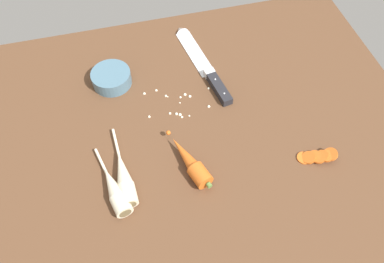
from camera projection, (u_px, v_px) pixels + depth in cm
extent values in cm
cube|color=brown|center=(190.00, 133.00, 100.62)|extent=(120.00, 90.00, 4.00)
cube|color=silver|center=(195.00, 53.00, 114.49)|extent=(7.64, 20.45, 0.50)
cone|color=silver|center=(181.00, 30.00, 120.29)|extent=(4.40, 3.61, 3.96)
cube|color=silver|center=(209.00, 73.00, 108.61)|extent=(3.23, 2.46, 2.20)
cube|color=#232328|center=(219.00, 89.00, 105.25)|extent=(4.58, 11.31, 2.20)
sphere|color=silver|center=(215.00, 79.00, 105.79)|extent=(0.50, 0.50, 0.50)
sphere|color=silver|center=(224.00, 93.00, 102.89)|extent=(0.50, 0.50, 0.50)
cylinder|color=#D6601E|center=(200.00, 175.00, 88.85)|extent=(5.61, 6.17, 4.20)
cone|color=#D6601E|center=(186.00, 156.00, 91.75)|extent=(7.70, 12.86, 3.99)
sphere|color=#D6601E|center=(168.00, 133.00, 95.70)|extent=(1.20, 1.20, 1.20)
cylinder|color=#5B7F3D|center=(208.00, 185.00, 87.36)|extent=(1.46, 1.33, 1.20)
cylinder|color=beige|center=(128.00, 195.00, 86.18)|extent=(4.25, 5.35, 4.00)
cone|color=beige|center=(122.00, 168.00, 90.06)|extent=(4.25, 9.35, 3.80)
cylinder|color=beige|center=(117.00, 145.00, 94.77)|extent=(1.20, 9.95, 0.70)
cylinder|color=brown|center=(130.00, 205.00, 84.79)|extent=(2.81, 0.44, 2.80)
cylinder|color=beige|center=(121.00, 205.00, 84.78)|extent=(4.98, 5.38, 4.00)
cone|color=beige|center=(111.00, 182.00, 87.92)|extent=(5.65, 8.76, 3.80)
cylinder|color=beige|center=(102.00, 163.00, 91.88)|extent=(2.80, 8.65, 0.70)
cylinder|color=brown|center=(125.00, 213.00, 83.65)|extent=(2.79, 0.97, 2.80)
cylinder|color=#D6601E|center=(304.00, 158.00, 93.61)|extent=(3.54, 3.54, 0.70)
cylinder|color=#D6601E|center=(309.00, 158.00, 93.32)|extent=(3.55, 3.46, 2.22)
cylinder|color=#D6601E|center=(315.00, 156.00, 93.23)|extent=(3.39, 3.30, 1.92)
cylinder|color=#D6601E|center=(319.00, 157.00, 92.80)|extent=(3.48, 3.40, 2.16)
cylinder|color=#D6601E|center=(322.00, 156.00, 92.71)|extent=(3.32, 3.24, 2.19)
cylinder|color=#D6601E|center=(326.00, 156.00, 92.45)|extent=(3.35, 3.26, 1.65)
cylinder|color=#D6601E|center=(330.00, 154.00, 92.42)|extent=(3.62, 3.55, 2.35)
cylinder|color=slate|center=(111.00, 78.00, 106.34)|extent=(11.00, 11.00, 4.00)
cylinder|color=#3E5C6C|center=(111.00, 77.00, 105.94)|extent=(8.80, 8.80, 2.80)
sphere|color=silver|center=(170.00, 113.00, 101.47)|extent=(0.73, 0.73, 0.73)
sphere|color=silver|center=(209.00, 106.00, 102.77)|extent=(0.84, 0.84, 0.84)
sphere|color=silver|center=(189.00, 115.00, 101.11)|extent=(0.52, 0.52, 0.52)
sphere|color=silver|center=(149.00, 116.00, 100.86)|extent=(0.72, 0.72, 0.72)
sphere|color=silver|center=(209.00, 88.00, 106.48)|extent=(0.76, 0.76, 0.76)
sphere|color=silver|center=(176.00, 113.00, 101.35)|extent=(0.80, 0.80, 0.80)
sphere|color=silver|center=(182.00, 96.00, 104.75)|extent=(0.65, 0.65, 0.65)
sphere|color=silver|center=(180.00, 102.00, 103.65)|extent=(0.45, 0.45, 0.45)
sphere|color=silver|center=(156.00, 90.00, 106.06)|extent=(0.73, 0.73, 0.73)
sphere|color=silver|center=(185.00, 94.00, 105.15)|extent=(0.86, 0.86, 0.86)
sphere|color=silver|center=(190.00, 96.00, 104.78)|extent=(0.83, 0.83, 0.83)
sphere|color=silver|center=(209.00, 78.00, 108.54)|extent=(0.69, 0.69, 0.69)
sphere|color=silver|center=(182.00, 116.00, 100.82)|extent=(0.67, 0.67, 0.67)
sphere|color=silver|center=(180.00, 114.00, 101.17)|extent=(0.87, 0.87, 0.87)
sphere|color=silver|center=(166.00, 95.00, 104.96)|extent=(0.68, 0.68, 0.68)
sphere|color=silver|center=(168.00, 96.00, 104.89)|extent=(0.42, 0.42, 0.42)
sphere|color=silver|center=(144.00, 93.00, 105.38)|extent=(0.79, 0.79, 0.79)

